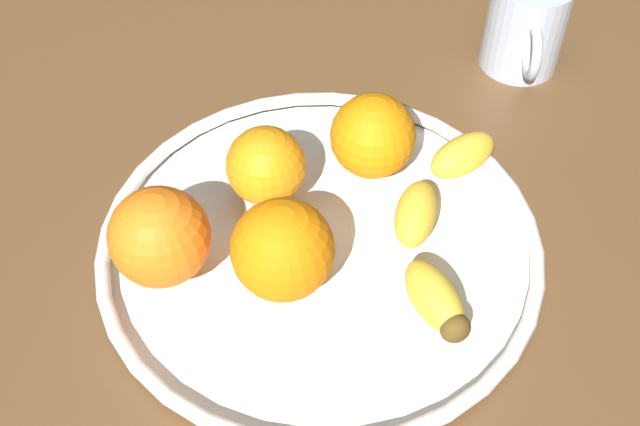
% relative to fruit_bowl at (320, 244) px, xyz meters
% --- Properties ---
extents(ground_plane, '(1.22, 1.22, 0.04)m').
position_rel_fruit_bowl_xyz_m(ground_plane, '(0.00, 0.00, -0.03)').
color(ground_plane, brown).
extents(fruit_bowl, '(0.36, 0.36, 0.02)m').
position_rel_fruit_bowl_xyz_m(fruit_bowl, '(0.00, 0.00, 0.00)').
color(fruit_bowl, white).
rests_on(fruit_bowl, ground_plane).
extents(banana, '(0.22, 0.10, 0.03)m').
position_rel_fruit_bowl_xyz_m(banana, '(-0.01, 0.09, 0.03)').
color(banana, yellow).
rests_on(banana, fruit_bowl).
extents(orange_back_right, '(0.08, 0.08, 0.08)m').
position_rel_fruit_bowl_xyz_m(orange_back_right, '(0.04, -0.02, 0.05)').
color(orange_back_right, orange).
rests_on(orange_back_right, fruit_bowl).
extents(orange_front_left, '(0.07, 0.07, 0.07)m').
position_rel_fruit_bowl_xyz_m(orange_front_left, '(-0.05, -0.05, 0.04)').
color(orange_front_left, orange).
rests_on(orange_front_left, fruit_bowl).
extents(orange_back_left, '(0.08, 0.08, 0.08)m').
position_rel_fruit_bowl_xyz_m(orange_back_left, '(0.04, -0.12, 0.05)').
color(orange_back_left, orange).
rests_on(orange_back_left, fruit_bowl).
extents(orange_front_right, '(0.07, 0.07, 0.07)m').
position_rel_fruit_bowl_xyz_m(orange_front_right, '(-0.08, 0.04, 0.05)').
color(orange_front_right, orange).
rests_on(orange_front_right, fruit_bowl).
extents(ambient_mug, '(0.12, 0.08, 0.09)m').
position_rel_fruit_bowl_xyz_m(ambient_mug, '(-0.26, 0.19, 0.04)').
color(ambient_mug, silver).
rests_on(ambient_mug, ground_plane).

